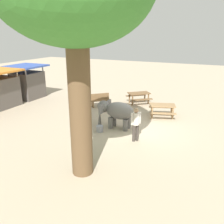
% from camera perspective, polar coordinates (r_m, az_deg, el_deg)
% --- Properties ---
extents(ground_plane, '(60.00, 60.00, 0.00)m').
position_cam_1_polar(ground_plane, '(12.75, 6.38, -4.17)').
color(ground_plane, '#BAA88C').
extents(elephant, '(1.39, 2.05, 1.43)m').
position_cam_1_polar(elephant, '(12.64, 0.92, 0.17)').
color(elephant, slate).
rests_on(elephant, ground_plane).
extents(person_handler, '(0.41, 0.37, 1.62)m').
position_cam_1_polar(person_handler, '(11.10, 5.69, -2.38)').
color(person_handler, '#3F3833').
rests_on(person_handler, ground_plane).
extents(wooden_bench, '(1.26, 1.28, 0.88)m').
position_cam_1_polar(wooden_bench, '(16.55, -2.93, 2.95)').
color(wooden_bench, brown).
rests_on(wooden_bench, ground_plane).
extents(picnic_table_near, '(1.89, 1.90, 0.78)m').
position_cam_1_polar(picnic_table_near, '(14.64, 11.83, 0.98)').
color(picnic_table_near, '#9E7A51').
rests_on(picnic_table_near, ground_plane).
extents(picnic_table_far, '(2.10, 2.10, 0.78)m').
position_cam_1_polar(picnic_table_far, '(17.30, 6.41, 3.93)').
color(picnic_table_far, brown).
rests_on(picnic_table_far, ground_plane).
extents(market_stall_orange, '(2.50, 2.50, 2.52)m').
position_cam_1_polar(market_stall_orange, '(17.99, -25.08, 4.67)').
color(market_stall_orange, '#59514C').
rests_on(market_stall_orange, ground_plane).
extents(market_stall_blue, '(2.50, 2.50, 2.52)m').
position_cam_1_polar(market_stall_blue, '(19.71, -19.37, 6.43)').
color(market_stall_blue, '#59514C').
rests_on(market_stall_blue, ground_plane).
extents(feed_bucket, '(0.36, 0.36, 0.32)m').
position_cam_1_polar(feed_bucket, '(12.37, -2.94, -3.99)').
color(feed_bucket, gray).
rests_on(feed_bucket, ground_plane).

